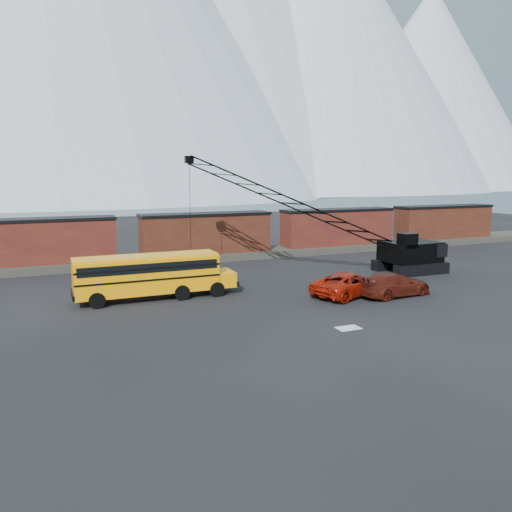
{
  "coord_description": "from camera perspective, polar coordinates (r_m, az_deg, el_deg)",
  "views": [
    {
      "loc": [
        -15.37,
        -27.63,
        8.89
      ],
      "look_at": [
        -1.47,
        5.15,
        3.0
      ],
      "focal_mm": 35.0,
      "sensor_mm": 36.0,
      "label": 1
    }
  ],
  "objects": [
    {
      "name": "boxcar_east_near",
      "position": [
        59.04,
        9.27,
        3.31
      ],
      "size": [
        13.7,
        3.1,
        4.17
      ],
      "color": "#4C1516",
      "rests_on": "gravel_berm"
    },
    {
      "name": "crawler_crane",
      "position": [
        43.75,
        4.91,
        5.7
      ],
      "size": [
        22.33,
        8.08,
        10.56
      ],
      "color": "black",
      "rests_on": "ground"
    },
    {
      "name": "snow_patch",
      "position": [
        29.82,
        10.51,
        -8.09
      ],
      "size": [
        1.4,
        0.9,
        0.02
      ],
      "primitive_type": "cube",
      "color": "silver",
      "rests_on": "ground"
    },
    {
      "name": "red_pickup",
      "position": [
        37.35,
        10.56,
        -3.17
      ],
      "size": [
        6.87,
        4.81,
        1.74
      ],
      "primitive_type": "imported",
      "rotation": [
        0.0,
        0.0,
        1.91
      ],
      "color": "#A31807",
      "rests_on": "ground"
    },
    {
      "name": "mountain_ridge",
      "position": [
        322.22,
        -20.13,
        23.91
      ],
      "size": [
        800.0,
        340.0,
        240.0
      ],
      "color": "white",
      "rests_on": "ground"
    },
    {
      "name": "gravel_berm",
      "position": [
        52.66,
        -5.7,
        0.01
      ],
      "size": [
        120.0,
        5.0,
        0.7
      ],
      "primitive_type": "cube",
      "color": "#48443B",
      "rests_on": "ground"
    },
    {
      "name": "boxcar_mid",
      "position": [
        52.32,
        -5.74,
        2.62
      ],
      "size": [
        13.7,
        3.1,
        4.17
      ],
      "color": "#552518",
      "rests_on": "gravel_berm"
    },
    {
      "name": "ground",
      "position": [
        32.85,
        5.91,
        -6.36
      ],
      "size": [
        160.0,
        160.0,
        0.0
      ],
      "primitive_type": "plane",
      "color": "black",
      "rests_on": "ground"
    },
    {
      "name": "boxcar_west_near",
      "position": [
        50.01,
        -23.53,
        1.57
      ],
      "size": [
        13.7,
        3.1,
        4.17
      ],
      "color": "#4C1516",
      "rests_on": "gravel_berm"
    },
    {
      "name": "maroon_suv",
      "position": [
        38.02,
        15.48,
        -3.15
      ],
      "size": [
        6.11,
        2.93,
        1.72
      ],
      "primitive_type": "imported",
      "rotation": [
        0.0,
        0.0,
        1.66
      ],
      "color": "#4D160D",
      "rests_on": "ground"
    },
    {
      "name": "boxcar_east_far",
      "position": [
        68.88,
        20.64,
        3.69
      ],
      "size": [
        13.7,
        3.1,
        4.17
      ],
      "color": "#552518",
      "rests_on": "gravel_berm"
    },
    {
      "name": "school_bus",
      "position": [
        36.33,
        -11.79,
        -2.07
      ],
      "size": [
        11.65,
        2.65,
        3.19
      ],
      "color": "#FF9D05",
      "rests_on": "ground"
    }
  ]
}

